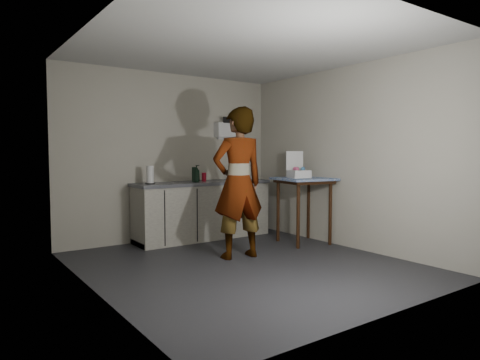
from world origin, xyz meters
TOP-DOWN VIEW (x-y plane):
  - ground at (0.00, 0.00)m, footprint 4.00×4.00m
  - wall_back at (0.00, 1.99)m, footprint 3.60×0.02m
  - wall_right at (1.79, 0.00)m, footprint 0.02×4.00m
  - wall_left at (-1.79, 0.00)m, footprint 0.02×4.00m
  - ceiling at (0.00, 0.00)m, footprint 3.60×4.00m
  - kitchen_counter at (0.40, 1.70)m, footprint 2.24×0.62m
  - wall_shelf at (1.00, 1.92)m, footprint 0.42×0.18m
  - side_table at (1.47, 0.52)m, footprint 0.88×0.88m
  - standing_man at (0.14, 0.36)m, footprint 0.76×0.54m
  - soap_bottle at (0.23, 1.60)m, footprint 0.14×0.14m
  - soda_can at (0.44, 1.73)m, footprint 0.07×0.07m
  - dark_bottle at (0.23, 1.68)m, footprint 0.07×0.07m
  - paper_towel at (-0.50, 1.68)m, footprint 0.15×0.15m
  - dish_rack at (1.13, 1.73)m, footprint 0.35×0.26m
  - bakery_box at (1.39, 0.57)m, footprint 0.35×0.36m

SIDE VIEW (x-z plane):
  - ground at x=0.00m, z-range 0.00..0.00m
  - kitchen_counter at x=0.40m, z-range -0.03..0.88m
  - side_table at x=1.47m, z-range 0.37..1.36m
  - dish_rack at x=1.13m, z-range 0.84..1.09m
  - standing_man at x=0.14m, z-range 0.00..1.95m
  - soda_can at x=0.44m, z-range 0.91..1.05m
  - dark_bottle at x=0.23m, z-range 0.91..1.14m
  - paper_towel at x=-0.50m, z-range 0.90..1.17m
  - soap_bottle at x=0.23m, z-range 0.91..1.18m
  - bakery_box at x=1.39m, z-range 0.88..1.28m
  - wall_back at x=0.00m, z-range 0.00..2.60m
  - wall_right at x=1.79m, z-range 0.00..2.60m
  - wall_left at x=-1.79m, z-range 0.00..2.60m
  - wall_shelf at x=1.00m, z-range 1.56..1.93m
  - ceiling at x=0.00m, z-range 2.59..2.60m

